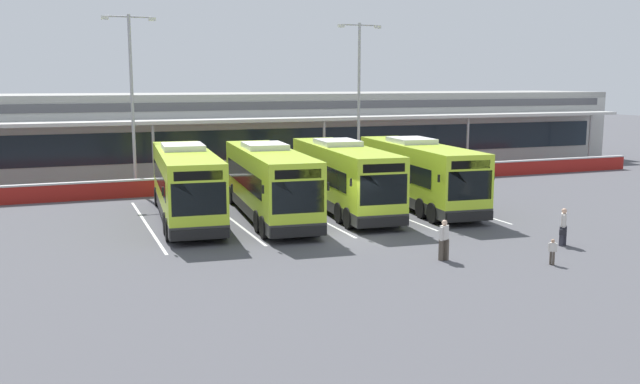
{
  "coord_description": "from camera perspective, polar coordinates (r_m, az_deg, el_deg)",
  "views": [
    {
      "loc": [
        -12.35,
        -28.07,
        6.95
      ],
      "look_at": [
        -0.4,
        3.0,
        1.6
      ],
      "focal_mm": 38.7,
      "sensor_mm": 36.0,
      "label": 1
    }
  ],
  "objects": [
    {
      "name": "coach_bus_right_centre",
      "position": [
        38.93,
        8.08,
        1.42
      ],
      "size": [
        3.76,
        12.32,
        3.78
      ],
      "color": "#B7DB2D",
      "rests_on": "ground"
    },
    {
      "name": "bay_stripe_mid_west",
      "position": [
        36.9,
        -1.1,
        -1.72
      ],
      "size": [
        0.14,
        13.0,
        0.01
      ],
      "primitive_type": "cube",
      "color": "silver",
      "rests_on": "ground"
    },
    {
      "name": "bay_stripe_centre",
      "position": [
        38.51,
        4.79,
        -1.29
      ],
      "size": [
        0.14,
        13.0,
        0.01
      ],
      "primitive_type": "cube",
      "color": "silver",
      "rests_on": "ground"
    },
    {
      "name": "bay_stripe_mid_east",
      "position": [
        40.49,
        10.15,
        -0.89
      ],
      "size": [
        0.14,
        13.0,
        0.01
      ],
      "primitive_type": "cube",
      "color": "silver",
      "rests_on": "ground"
    },
    {
      "name": "red_barrier_wall",
      "position": [
        44.78,
        -4.81,
        0.89
      ],
      "size": [
        60.0,
        0.4,
        1.1
      ],
      "color": "maroon",
      "rests_on": "ground"
    },
    {
      "name": "terminal_building",
      "position": [
        56.48,
        -8.39,
        5.04
      ],
      "size": [
        70.0,
        13.0,
        6.0
      ],
      "color": "#B7B7B2",
      "rests_on": "ground"
    },
    {
      "name": "lamp_post_west",
      "position": [
        44.73,
        -15.3,
        7.97
      ],
      "size": [
        3.24,
        0.28,
        11.0
      ],
      "color": "#9E9EA3",
      "rests_on": "ground"
    },
    {
      "name": "bay_stripe_far_west",
      "position": [
        34.99,
        -14.15,
        -2.6
      ],
      "size": [
        0.14,
        13.0,
        0.01
      ],
      "primitive_type": "cube",
      "color": "silver",
      "rests_on": "ground"
    },
    {
      "name": "pedestrian_with_handbag",
      "position": [
        31.21,
        19.48,
        -2.66
      ],
      "size": [
        0.56,
        0.58,
        1.62
      ],
      "color": "#33333D",
      "rests_on": "ground"
    },
    {
      "name": "pedestrian_child",
      "position": [
        27.9,
        18.67,
        -4.64
      ],
      "size": [
        0.3,
        0.26,
        1.0
      ],
      "color": "#4C4238",
      "rests_on": "ground"
    },
    {
      "name": "coach_bus_left_centre",
      "position": [
        35.33,
        -4.24,
        0.7
      ],
      "size": [
        3.76,
        12.32,
        3.78
      ],
      "color": "#B7DB2D",
      "rests_on": "ground"
    },
    {
      "name": "ground_plane",
      "position": [
        31.44,
        2.64,
        -3.65
      ],
      "size": [
        200.0,
        200.0,
        0.0
      ],
      "primitive_type": "plane",
      "color": "#4C4C51"
    },
    {
      "name": "bay_stripe_west",
      "position": [
        35.71,
        -7.45,
        -2.16
      ],
      "size": [
        0.14,
        13.0,
        0.01
      ],
      "primitive_type": "cube",
      "color": "silver",
      "rests_on": "ground"
    },
    {
      "name": "pedestrian_in_dark_coat",
      "position": [
        27.45,
        10.22,
        -3.81
      ],
      "size": [
        0.51,
        0.36,
        1.62
      ],
      "color": "#4C4238",
      "rests_on": "ground"
    },
    {
      "name": "coach_bus_centre",
      "position": [
        37.29,
        1.9,
        1.17
      ],
      "size": [
        3.76,
        12.32,
        3.78
      ],
      "color": "#B7DB2D",
      "rests_on": "ground"
    },
    {
      "name": "coach_bus_leftmost",
      "position": [
        35.39,
        -11.04,
        0.57
      ],
      "size": [
        3.76,
        12.32,
        3.78
      ],
      "color": "#B7DB2D",
      "rests_on": "ground"
    },
    {
      "name": "lamp_post_centre",
      "position": [
        49.49,
        3.24,
        8.35
      ],
      "size": [
        3.24,
        0.28,
        11.0
      ],
      "color": "#9E9EA3",
      "rests_on": "ground"
    }
  ]
}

